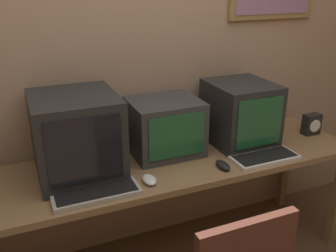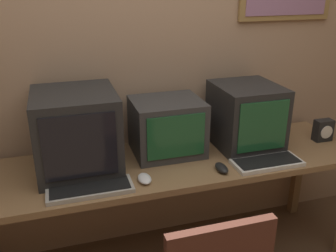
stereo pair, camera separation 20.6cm
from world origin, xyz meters
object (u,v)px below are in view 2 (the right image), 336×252
at_px(monitor_right, 246,116).
at_px(keyboard_main, 90,189).
at_px(mouse_near_keyboard, 145,179).
at_px(monitor_left, 77,131).
at_px(desk_clock, 323,130).
at_px(keyboard_side, 267,162).
at_px(mouse_far_corner, 222,168).
at_px(monitor_center, 167,127).

bearing_deg(monitor_right, keyboard_main, -164.32).
distance_m(keyboard_main, mouse_near_keyboard, 0.28).
distance_m(monitor_left, keyboard_main, 0.34).
bearing_deg(desk_clock, monitor_left, 176.95).
bearing_deg(desk_clock, monitor_right, 170.70).
distance_m(monitor_left, mouse_near_keyboard, 0.45).
relative_size(monitor_left, desk_clock, 3.34).
xyz_separation_m(monitor_right, keyboard_side, (-0.00, -0.28, -0.18)).
distance_m(monitor_right, mouse_far_corner, 0.43).
bearing_deg(keyboard_main, desk_clock, 7.28).
relative_size(mouse_far_corner, desk_clock, 0.85).
bearing_deg(monitor_center, monitor_right, -5.47).
relative_size(keyboard_main, keyboard_side, 1.07).
relative_size(monitor_center, keyboard_main, 0.96).
height_order(mouse_far_corner, desk_clock, desk_clock).
relative_size(monitor_right, desk_clock, 2.95).
bearing_deg(mouse_far_corner, keyboard_main, -179.74).
xyz_separation_m(monitor_right, mouse_far_corner, (-0.28, -0.27, -0.17)).
bearing_deg(keyboard_side, keyboard_main, 179.86).
relative_size(monitor_center, keyboard_side, 1.03).
xyz_separation_m(keyboard_main, mouse_far_corner, (0.70, 0.00, 0.01)).
bearing_deg(keyboard_side, desk_clock, 20.57).
bearing_deg(mouse_far_corner, monitor_right, 44.56).
height_order(monitor_right, mouse_far_corner, monitor_right).
relative_size(monitor_left, mouse_far_corner, 3.93).
height_order(keyboard_side, mouse_far_corner, mouse_far_corner).
distance_m(monitor_left, desk_clock, 1.53).
xyz_separation_m(mouse_near_keyboard, desk_clock, (1.22, 0.18, 0.05)).
bearing_deg(mouse_far_corner, desk_clock, 13.35).
xyz_separation_m(monitor_left, mouse_near_keyboard, (0.31, -0.26, -0.20)).
distance_m(monitor_right, desk_clock, 0.54).
bearing_deg(mouse_near_keyboard, mouse_far_corner, -1.68).
bearing_deg(desk_clock, monitor_center, 172.56).
distance_m(monitor_right, mouse_near_keyboard, 0.77).
height_order(mouse_near_keyboard, desk_clock, desk_clock).
relative_size(keyboard_side, desk_clock, 2.82).
xyz_separation_m(monitor_left, keyboard_main, (0.03, -0.27, -0.20)).
bearing_deg(keyboard_side, monitor_right, 89.94).
xyz_separation_m(keyboard_side, desk_clock, (0.52, 0.19, 0.06)).
bearing_deg(monitor_left, keyboard_side, -15.24).
relative_size(monitor_left, monitor_center, 1.15).
bearing_deg(mouse_far_corner, keyboard_side, -1.14).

